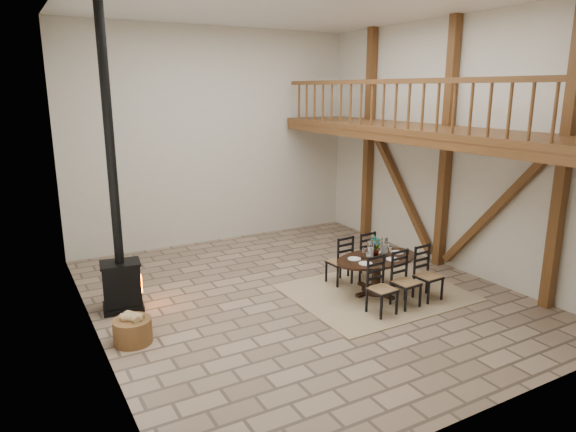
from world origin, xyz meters
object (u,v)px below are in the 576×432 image
log_basket (133,330)px  log_stack (116,303)px  wood_stove (118,245)px  dining_table (380,275)px

log_basket → log_stack: log_basket is taller
log_basket → log_stack: 1.36m
log_basket → wood_stove: bearing=84.0°
dining_table → wood_stove: bearing=154.9°
dining_table → log_stack: (-4.27, 1.71, -0.28)m
dining_table → wood_stove: 4.54m
dining_table → log_stack: dining_table is taller
dining_table → log_stack: 4.61m
wood_stove → log_basket: bearing=-87.8°
log_basket → log_stack: bearing=88.9°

